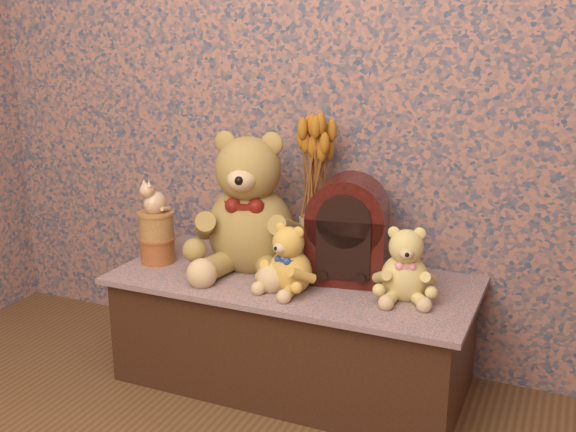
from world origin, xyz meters
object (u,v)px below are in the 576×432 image
teddy_small (405,260)px  cat_figurine (155,196)px  ceramic_vase (314,242)px  teddy_medium (290,255)px  cathedral_radio (348,229)px  teddy_large (250,195)px  biscuit_tin_lower (158,250)px

teddy_small → cat_figurine: cat_figurine is taller
cat_figurine → ceramic_vase: bearing=42.4°
teddy_medium → cat_figurine: (-0.57, 0.06, 0.14)m
teddy_medium → cat_figurine: bearing=-169.4°
teddy_medium → cathedral_radio: bearing=66.2°
cathedral_radio → cat_figurine: cathedral_radio is taller
teddy_large → biscuit_tin_lower: 0.42m
teddy_large → teddy_small: 0.62m
teddy_small → biscuit_tin_lower: (-0.94, -0.03, -0.08)m
teddy_small → biscuit_tin_lower: teddy_small is taller
teddy_medium → cathedral_radio: cathedral_radio is taller
cathedral_radio → ceramic_vase: cathedral_radio is taller
teddy_medium → teddy_small: size_ratio=0.95×
cathedral_radio → cat_figurine: 0.73m
teddy_medium → teddy_small: (0.37, 0.09, 0.01)m
biscuit_tin_lower → cat_figurine: (0.00, 0.00, 0.21)m
ceramic_vase → cathedral_radio: bearing=-27.1°
teddy_large → teddy_small: teddy_large is taller
teddy_medium → ceramic_vase: 0.25m
cathedral_radio → ceramic_vase: bearing=142.8°
ceramic_vase → biscuit_tin_lower: ceramic_vase is taller
teddy_medium → teddy_large: bearing=161.7°
teddy_small → teddy_medium: bearing=177.0°
ceramic_vase → cat_figurine: bearing=-160.9°
teddy_large → ceramic_vase: bearing=9.5°
teddy_large → cat_figurine: bearing=-177.6°
teddy_small → biscuit_tin_lower: size_ratio=2.03×
teddy_medium → ceramic_vase: (-0.01, 0.25, -0.03)m
ceramic_vase → teddy_large: bearing=-156.6°
cathedral_radio → ceramic_vase: (-0.16, 0.08, -0.09)m
cat_figurine → cathedral_radio: bearing=32.4°
cathedral_radio → teddy_medium: bearing=-140.1°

